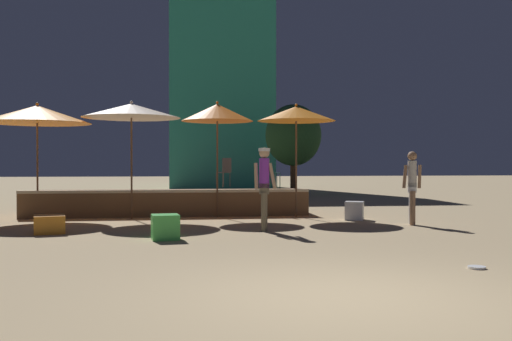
{
  "coord_description": "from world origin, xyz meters",
  "views": [
    {
      "loc": [
        -1.85,
        -6.14,
        1.49
      ],
      "look_at": [
        0.0,
        7.99,
        1.32
      ],
      "focal_mm": 40.0,
      "sensor_mm": 36.0,
      "label": 1
    }
  ],
  "objects_px": {
    "patio_umbrella_0": "(131,111)",
    "cube_seat_1": "(354,211)",
    "patio_umbrella_1": "(296,114)",
    "background_tree_0": "(293,135)",
    "bistro_chair_1": "(225,169)",
    "patio_umbrella_2": "(217,113)",
    "cube_seat_2": "(165,227)",
    "patio_umbrella_3": "(37,114)",
    "person_1": "(264,183)",
    "person_0": "(412,184)",
    "frisbee_disc": "(477,267)",
    "bistro_chair_0": "(271,170)",
    "cube_seat_0": "(49,224)"
  },
  "relations": [
    {
      "from": "patio_umbrella_0",
      "to": "cube_seat_1",
      "type": "distance_m",
      "value": 6.53
    },
    {
      "from": "patio_umbrella_1",
      "to": "background_tree_0",
      "type": "height_order",
      "value": "background_tree_0"
    },
    {
      "from": "bistro_chair_1",
      "to": "patio_umbrella_0",
      "type": "bearing_deg",
      "value": 0.02
    },
    {
      "from": "patio_umbrella_2",
      "to": "cube_seat_2",
      "type": "height_order",
      "value": "patio_umbrella_2"
    },
    {
      "from": "patio_umbrella_3",
      "to": "person_1",
      "type": "bearing_deg",
      "value": -32.25
    },
    {
      "from": "person_1",
      "to": "bistro_chair_1",
      "type": "bearing_deg",
      "value": -162.5
    },
    {
      "from": "cube_seat_1",
      "to": "person_0",
      "type": "relative_size",
      "value": 0.34
    },
    {
      "from": "patio_umbrella_1",
      "to": "background_tree_0",
      "type": "xyz_separation_m",
      "value": [
        2.03,
        10.67,
        -0.07
      ]
    },
    {
      "from": "person_0",
      "to": "patio_umbrella_1",
      "type": "bearing_deg",
      "value": 58.34
    },
    {
      "from": "patio_umbrella_0",
      "to": "person_1",
      "type": "bearing_deg",
      "value": -45.43
    },
    {
      "from": "patio_umbrella_0",
      "to": "bistro_chair_1",
      "type": "bearing_deg",
      "value": 37.83
    },
    {
      "from": "patio_umbrella_0",
      "to": "patio_umbrella_2",
      "type": "relative_size",
      "value": 0.98
    },
    {
      "from": "frisbee_disc",
      "to": "bistro_chair_1",
      "type": "bearing_deg",
      "value": 105.58
    },
    {
      "from": "patio_umbrella_3",
      "to": "cube_seat_2",
      "type": "distance_m",
      "value": 6.42
    },
    {
      "from": "patio_umbrella_0",
      "to": "background_tree_0",
      "type": "distance_m",
      "value": 12.53
    },
    {
      "from": "patio_umbrella_0",
      "to": "patio_umbrella_1",
      "type": "distance_m",
      "value": 4.51
    },
    {
      "from": "person_0",
      "to": "bistro_chair_0",
      "type": "xyz_separation_m",
      "value": [
        -2.94,
        3.44,
        0.32
      ]
    },
    {
      "from": "patio_umbrella_0",
      "to": "person_1",
      "type": "distance_m",
      "value": 4.84
    },
    {
      "from": "cube_seat_0",
      "to": "patio_umbrella_0",
      "type": "bearing_deg",
      "value": 63.72
    },
    {
      "from": "cube_seat_1",
      "to": "frisbee_disc",
      "type": "xyz_separation_m",
      "value": [
        -0.38,
        -6.99,
        -0.23
      ]
    },
    {
      "from": "person_0",
      "to": "background_tree_0",
      "type": "relative_size",
      "value": 0.42
    },
    {
      "from": "cube_seat_0",
      "to": "bistro_chair_0",
      "type": "bearing_deg",
      "value": 36.52
    },
    {
      "from": "patio_umbrella_1",
      "to": "cube_seat_2",
      "type": "height_order",
      "value": "patio_umbrella_1"
    },
    {
      "from": "patio_umbrella_0",
      "to": "bistro_chair_0",
      "type": "relative_size",
      "value": 3.53
    },
    {
      "from": "cube_seat_2",
      "to": "person_0",
      "type": "bearing_deg",
      "value": 17.98
    },
    {
      "from": "background_tree_0",
      "to": "cube_seat_1",
      "type": "bearing_deg",
      "value": -93.29
    },
    {
      "from": "cube_seat_0",
      "to": "frisbee_disc",
      "type": "bearing_deg",
      "value": -35.83
    },
    {
      "from": "patio_umbrella_3",
      "to": "person_1",
      "type": "distance_m",
      "value": 6.92
    },
    {
      "from": "bistro_chair_1",
      "to": "frisbee_disc",
      "type": "distance_m",
      "value": 10.55
    },
    {
      "from": "patio_umbrella_0",
      "to": "frisbee_disc",
      "type": "relative_size",
      "value": 12.74
    },
    {
      "from": "bistro_chair_1",
      "to": "cube_seat_0",
      "type": "bearing_deg",
      "value": 12.83
    },
    {
      "from": "cube_seat_1",
      "to": "background_tree_0",
      "type": "relative_size",
      "value": 0.14
    },
    {
      "from": "patio_umbrella_3",
      "to": "bistro_chair_0",
      "type": "distance_m",
      "value": 6.68
    },
    {
      "from": "cube_seat_2",
      "to": "patio_umbrella_2",
      "type": "bearing_deg",
      "value": 74.07
    },
    {
      "from": "bistro_chair_1",
      "to": "cube_seat_1",
      "type": "bearing_deg",
      "value": 98.04
    },
    {
      "from": "person_0",
      "to": "patio_umbrella_3",
      "type": "bearing_deg",
      "value": 87.46
    },
    {
      "from": "cube_seat_2",
      "to": "person_1",
      "type": "height_order",
      "value": "person_1"
    },
    {
      "from": "bistro_chair_1",
      "to": "patio_umbrella_3",
      "type": "bearing_deg",
      "value": -19.77
    },
    {
      "from": "patio_umbrella_1",
      "to": "person_0",
      "type": "xyz_separation_m",
      "value": [
        2.37,
        -2.43,
        -1.89
      ]
    },
    {
      "from": "person_0",
      "to": "bistro_chair_1",
      "type": "bearing_deg",
      "value": 57.15
    },
    {
      "from": "cube_seat_1",
      "to": "cube_seat_2",
      "type": "height_order",
      "value": "cube_seat_2"
    },
    {
      "from": "patio_umbrella_2",
      "to": "cube_seat_2",
      "type": "bearing_deg",
      "value": -105.93
    },
    {
      "from": "patio_umbrella_0",
      "to": "cube_seat_1",
      "type": "height_order",
      "value": "patio_umbrella_0"
    },
    {
      "from": "cube_seat_0",
      "to": "bistro_chair_1",
      "type": "xyz_separation_m",
      "value": [
        4.15,
        5.06,
        1.11
      ]
    },
    {
      "from": "background_tree_0",
      "to": "patio_umbrella_1",
      "type": "bearing_deg",
      "value": -100.79
    },
    {
      "from": "patio_umbrella_2",
      "to": "cube_seat_2",
      "type": "distance_m",
      "value": 5.46
    },
    {
      "from": "patio_umbrella_3",
      "to": "cube_seat_2",
      "type": "xyz_separation_m",
      "value": [
        3.54,
        -4.7,
        -2.57
      ]
    },
    {
      "from": "patio_umbrella_2",
      "to": "cube_seat_2",
      "type": "xyz_separation_m",
      "value": [
        -1.31,
        -4.58,
        -2.66
      ]
    },
    {
      "from": "patio_umbrella_2",
      "to": "cube_seat_0",
      "type": "bearing_deg",
      "value": -139.38
    },
    {
      "from": "patio_umbrella_1",
      "to": "bistro_chair_1",
      "type": "bearing_deg",
      "value": 131.69
    }
  ]
}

